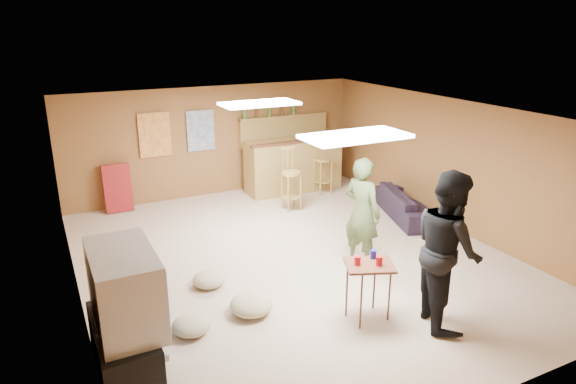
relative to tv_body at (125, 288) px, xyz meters
name	(u,v)px	position (x,y,z in m)	size (l,w,h in m)	color
ground	(294,259)	(2.65, 1.50, -0.90)	(7.00, 7.00, 0.00)	tan
ceiling	(295,113)	(2.65, 1.50, 1.30)	(6.00, 7.00, 0.02)	silver
wall_back	(215,141)	(2.65, 5.00, 0.20)	(6.00, 0.02, 2.20)	brown
wall_front	(480,303)	(2.65, -2.00, 0.20)	(6.00, 0.02, 2.20)	brown
wall_left	(71,224)	(-0.35, 1.50, 0.20)	(0.02, 7.00, 2.20)	brown
wall_right	(452,165)	(5.65, 1.50, 0.20)	(0.02, 7.00, 2.20)	brown
tv_stand	(124,347)	(-0.07, 0.00, -0.65)	(0.55, 1.30, 0.50)	black
dvd_box	(147,349)	(0.15, 0.00, -0.75)	(0.35, 0.50, 0.08)	#B2B2B7
tv_body	(125,288)	(0.00, 0.00, 0.00)	(0.60, 1.10, 0.80)	#B2B2B7
tv_screen	(156,282)	(0.31, 0.00, 0.00)	(0.02, 0.95, 0.65)	navy
bar_counter	(293,165)	(4.15, 4.45, -0.35)	(2.00, 0.60, 1.10)	olive
bar_lip	(299,142)	(4.15, 4.20, 0.20)	(2.10, 0.12, 0.05)	#472316
bar_shelf	(284,116)	(4.15, 4.90, 0.60)	(2.00, 0.18, 0.05)	olive
bar_backing	(283,130)	(4.15, 4.92, 0.30)	(2.00, 0.14, 0.60)	olive
poster_left	(155,135)	(1.45, 4.96, 0.45)	(0.60, 0.03, 0.85)	#BF3F26
poster_right	(201,131)	(2.35, 4.96, 0.45)	(0.55, 0.03, 0.80)	#334C99
folding_chair_stack	(118,188)	(0.65, 4.80, -0.45)	(0.50, 0.14, 0.90)	maroon
ceiling_panel_front	(355,136)	(2.65, 0.00, 1.27)	(1.20, 0.60, 0.04)	white
ceiling_panel_back	(260,104)	(2.65, 2.70, 1.27)	(1.20, 0.60, 0.04)	white
person_olive	(362,213)	(3.43, 0.90, -0.09)	(0.59, 0.39, 1.62)	#4B5C35
person_black	(448,249)	(3.46, -0.77, 0.03)	(0.90, 0.70, 1.86)	black
sofa	(408,204)	(5.30, 2.12, -0.65)	(1.71, 0.67, 0.50)	black
tray_table	(368,291)	(2.69, -0.34, -0.54)	(0.55, 0.44, 0.72)	#472316
cup_red_near	(358,261)	(2.56, -0.29, -0.13)	(0.08, 0.08, 0.10)	red
cup_red_far	(379,261)	(2.78, -0.41, -0.13)	(0.08, 0.08, 0.11)	red
cup_blue	(373,254)	(2.82, -0.23, -0.13)	(0.07, 0.07, 0.10)	navy
bar_stool_left	(291,181)	(3.58, 3.42, -0.34)	(0.35, 0.35, 1.12)	olive
bar_stool_right	(323,167)	(4.62, 4.02, -0.35)	(0.35, 0.35, 1.09)	olive
cushion_near_tv	(251,305)	(1.49, 0.38, -0.78)	(0.52, 0.52, 0.24)	tan
cushion_mid	(209,279)	(1.24, 1.27, -0.80)	(0.44, 0.44, 0.20)	tan
cushion_far	(191,325)	(0.71, 0.30, -0.80)	(0.44, 0.44, 0.20)	tan
bottle_row	(269,110)	(3.81, 4.88, 0.75)	(1.20, 0.08, 0.26)	#3F7233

